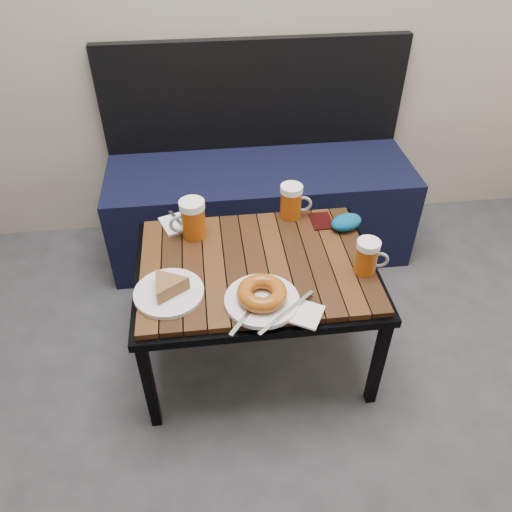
{
  "coord_description": "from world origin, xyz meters",
  "views": [
    {
      "loc": [
        -0.19,
        -0.25,
        1.6
      ],
      "look_at": [
        -0.03,
        1.06,
        0.5
      ],
      "focal_mm": 35.0,
      "sensor_mm": 36.0,
      "label": 1
    }
  ],
  "objects": [
    {
      "name": "bench",
      "position": [
        0.07,
        1.76,
        0.27
      ],
      "size": [
        1.4,
        0.5,
        0.95
      ],
      "color": "black",
      "rests_on": "ground"
    },
    {
      "name": "cafe_table",
      "position": [
        -0.03,
        1.06,
        0.43
      ],
      "size": [
        0.84,
        0.62,
        0.47
      ],
      "color": "black",
      "rests_on": "ground"
    },
    {
      "name": "beer_mug_left",
      "position": [
        -0.24,
        1.24,
        0.55
      ],
      "size": [
        0.14,
        0.1,
        0.15
      ],
      "rotation": [
        0.0,
        0.0,
        3.27
      ],
      "color": "#A2460D",
      "rests_on": "cafe_table"
    },
    {
      "name": "beer_mug_centre",
      "position": [
        0.14,
        1.32,
        0.54
      ],
      "size": [
        0.13,
        0.09,
        0.14
      ],
      "rotation": [
        0.0,
        0.0,
        -0.11
      ],
      "color": "#A2460D",
      "rests_on": "cafe_table"
    },
    {
      "name": "beer_mug_right",
      "position": [
        0.33,
        0.97,
        0.53
      ],
      "size": [
        0.12,
        0.09,
        0.13
      ],
      "rotation": [
        0.0,
        0.0,
        -0.2
      ],
      "color": "#A2460D",
      "rests_on": "cafe_table"
    },
    {
      "name": "plate_pie",
      "position": [
        -0.33,
        0.93,
        0.5
      ],
      "size": [
        0.23,
        0.23,
        0.06
      ],
      "color": "white",
      "rests_on": "cafe_table"
    },
    {
      "name": "plate_bagel",
      "position": [
        -0.04,
        0.86,
        0.5
      ],
      "size": [
        0.29,
        0.27,
        0.07
      ],
      "color": "white",
      "rests_on": "cafe_table"
    },
    {
      "name": "napkin_left",
      "position": [
        -0.3,
        1.32,
        0.48
      ],
      "size": [
        0.16,
        0.16,
        0.01
      ],
      "rotation": [
        0.0,
        0.0,
        0.36
      ],
      "color": "white",
      "rests_on": "cafe_table"
    },
    {
      "name": "napkin_right",
      "position": [
        0.08,
        0.8,
        0.48
      ],
      "size": [
        0.16,
        0.15,
        0.01
      ],
      "rotation": [
        0.0,
        0.0,
        -0.52
      ],
      "color": "white",
      "rests_on": "cafe_table"
    },
    {
      "name": "passport_navy",
      "position": [
        -0.33,
        0.97,
        0.47
      ],
      "size": [
        0.13,
        0.13,
        0.01
      ],
      "primitive_type": "cube",
      "rotation": [
        0.0,
        0.0,
        -0.65
      ],
      "color": "black",
      "rests_on": "cafe_table"
    },
    {
      "name": "passport_burgundy",
      "position": [
        0.25,
        1.27,
        0.47
      ],
      "size": [
        0.08,
        0.11,
        0.01
      ],
      "primitive_type": "cube",
      "rotation": [
        0.0,
        0.0,
        0.02
      ],
      "color": "black",
      "rests_on": "cafe_table"
    },
    {
      "name": "knit_pouch",
      "position": [
        0.33,
        1.22,
        0.5
      ],
      "size": [
        0.15,
        0.12,
        0.05
      ],
      "primitive_type": "ellipsoid",
      "rotation": [
        0.0,
        0.0,
        0.37
      ],
      "color": "navy",
      "rests_on": "cafe_table"
    }
  ]
}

